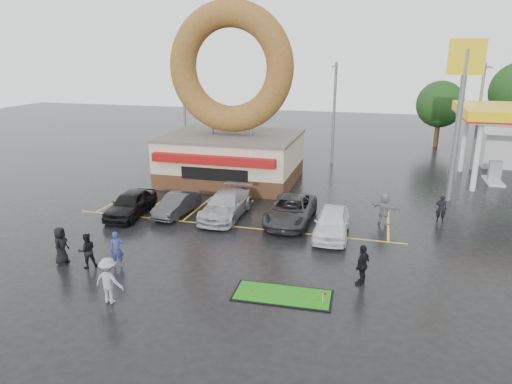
% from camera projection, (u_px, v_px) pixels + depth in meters
% --- Properties ---
extents(ground, '(120.00, 120.00, 0.00)m').
position_uv_depth(ground, '(209.00, 249.00, 23.64)').
color(ground, black).
rests_on(ground, ground).
extents(donut_shop, '(10.20, 8.70, 13.50)m').
position_uv_depth(donut_shop, '(231.00, 125.00, 35.06)').
color(donut_shop, '#472B19').
rests_on(donut_shop, ground).
extents(shell_sign, '(2.20, 0.36, 10.60)m').
position_uv_depth(shell_sign, '(462.00, 91.00, 29.25)').
color(shell_sign, slate).
rests_on(shell_sign, ground).
extents(streetlight_left, '(0.40, 2.21, 9.00)m').
position_uv_depth(streetlight_left, '(184.00, 108.00, 43.14)').
color(streetlight_left, slate).
rests_on(streetlight_left, ground).
extents(streetlight_mid, '(0.40, 2.21, 9.00)m').
position_uv_depth(streetlight_mid, '(334.00, 111.00, 40.52)').
color(streetlight_mid, slate).
rests_on(streetlight_mid, ground).
extents(streetlight_right, '(0.40, 2.21, 9.00)m').
position_uv_depth(streetlight_right, '(479.00, 114.00, 38.39)').
color(streetlight_right, slate).
rests_on(streetlight_right, ground).
extents(tree_far_d, '(4.90, 4.90, 7.00)m').
position_uv_depth(tree_far_d, '(440.00, 104.00, 48.27)').
color(tree_far_d, '#332114').
rests_on(tree_far_d, ground).
extents(car_black, '(2.08, 4.69, 1.57)m').
position_uv_depth(car_black, '(131.00, 204.00, 28.28)').
color(car_black, black).
rests_on(car_black, ground).
extents(car_dgrey, '(1.80, 4.13, 1.32)m').
position_uv_depth(car_dgrey, '(177.00, 204.00, 28.50)').
color(car_dgrey, '#2F2E31').
rests_on(car_dgrey, ground).
extents(car_silver, '(2.23, 5.43, 1.57)m').
position_uv_depth(car_silver, '(226.00, 205.00, 28.09)').
color(car_silver, '#A2A2A7').
rests_on(car_silver, ground).
extents(car_grey, '(2.55, 5.47, 1.52)m').
position_uv_depth(car_grey, '(291.00, 210.00, 27.22)').
color(car_grey, '#2B2B2D').
rests_on(car_grey, ground).
extents(car_white, '(1.93, 4.58, 1.55)m').
position_uv_depth(car_white, '(332.00, 223.00, 25.13)').
color(car_white, white).
rests_on(car_white, ground).
extents(person_blue, '(0.75, 0.70, 1.73)m').
position_uv_depth(person_blue, '(117.00, 250.00, 21.47)').
color(person_blue, navy).
rests_on(person_blue, ground).
extents(person_blackjkt, '(1.05, 1.03, 1.70)m').
position_uv_depth(person_blackjkt, '(87.00, 251.00, 21.39)').
color(person_blackjkt, black).
rests_on(person_blackjkt, ground).
extents(person_hoodie, '(1.30, 0.80, 1.94)m').
position_uv_depth(person_hoodie, '(109.00, 281.00, 18.32)').
color(person_hoodie, gray).
rests_on(person_hoodie, ground).
extents(person_bystander, '(0.70, 0.98, 1.85)m').
position_uv_depth(person_bystander, '(61.00, 245.00, 21.77)').
color(person_bystander, black).
rests_on(person_bystander, ground).
extents(person_cameraman, '(0.86, 1.17, 1.85)m').
position_uv_depth(person_cameraman, '(363.00, 265.00, 19.79)').
color(person_cameraman, black).
rests_on(person_cameraman, ground).
extents(person_walker_near, '(1.83, 1.28, 1.90)m').
position_uv_depth(person_walker_near, '(384.00, 209.00, 26.80)').
color(person_walker_near, gray).
rests_on(person_walker_near, ground).
extents(person_walker_far, '(0.68, 0.51, 1.67)m').
position_uv_depth(person_walker_far, '(441.00, 208.00, 27.23)').
color(person_walker_far, black).
rests_on(person_walker_far, ground).
extents(dumpster, '(1.99, 1.51, 1.30)m').
position_uv_depth(dumpster, '(179.00, 170.00, 37.11)').
color(dumpster, '#173A16').
rests_on(dumpster, ground).
extents(putting_green, '(4.19, 1.94, 0.52)m').
position_uv_depth(putting_green, '(283.00, 295.00, 19.06)').
color(putting_green, black).
rests_on(putting_green, ground).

